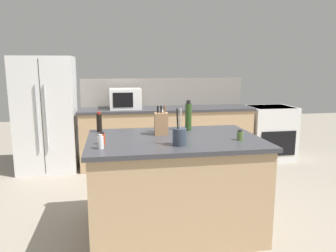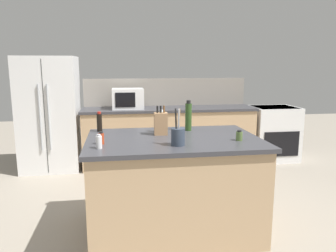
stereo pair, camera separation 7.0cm
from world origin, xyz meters
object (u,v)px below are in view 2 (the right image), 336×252
object	(u,v)px
spice_jar_paprika	(101,138)
dish_soap_bottle	(162,122)
microwave	(128,99)
utensil_crock	(178,136)
refrigerator	(50,114)
spice_jar_oregano	(239,136)
salt_shaker	(99,142)
range_oven	(273,133)
olive_oil_bottle	(188,116)
soy_sauce_bottle	(99,122)
knife_block	(161,123)

from	to	relation	value
spice_jar_paprika	dish_soap_bottle	bearing A→B (deg)	36.49
microwave	utensil_crock	world-z (taller)	utensil_crock
spice_jar_paprika	dish_soap_bottle	distance (m)	0.74
refrigerator	spice_jar_oregano	size ratio (longest dim) A/B	18.29
refrigerator	salt_shaker	world-z (taller)	refrigerator
microwave	spice_jar_paprika	xyz separation A→B (m)	(-0.30, -2.35, -0.11)
dish_soap_bottle	spice_jar_paprika	bearing A→B (deg)	-143.51
range_oven	olive_oil_bottle	size ratio (longest dim) A/B	2.87
dish_soap_bottle	soy_sauce_bottle	bearing A→B (deg)	168.10
range_oven	soy_sauce_bottle	distance (m)	3.39
knife_block	spice_jar_paprika	world-z (taller)	knife_block
olive_oil_bottle	soy_sauce_bottle	bearing A→B (deg)	174.60
range_oven	knife_block	world-z (taller)	knife_block
spice_jar_paprika	soy_sauce_bottle	world-z (taller)	soy_sauce_bottle
knife_block	dish_soap_bottle	size ratio (longest dim) A/B	1.25
refrigerator	utensil_crock	distance (m)	2.99
refrigerator	range_oven	world-z (taller)	refrigerator
knife_block	soy_sauce_bottle	size ratio (longest dim) A/B	1.40
spice_jar_oregano	soy_sauce_bottle	size ratio (longest dim) A/B	0.46
refrigerator	spice_jar_oregano	bearing A→B (deg)	-48.73
range_oven	utensil_crock	xyz separation A→B (m)	(-2.13, -2.50, 0.56)
salt_shaker	olive_oil_bottle	bearing A→B (deg)	35.31
range_oven	dish_soap_bottle	world-z (taller)	dish_soap_bottle
spice_jar_oregano	spice_jar_paprika	size ratio (longest dim) A/B	0.86
microwave	knife_block	xyz separation A→B (m)	(0.26, -2.03, -0.05)
knife_block	salt_shaker	bearing A→B (deg)	-137.96
utensil_crock	microwave	bearing A→B (deg)	98.00
salt_shaker	spice_jar_paprika	world-z (taller)	salt_shaker
spice_jar_oregano	olive_oil_bottle	size ratio (longest dim) A/B	0.30
range_oven	spice_jar_paprika	size ratio (longest dim) A/B	8.27
refrigerator	soy_sauce_bottle	xyz separation A→B (m)	(0.86, -1.83, 0.16)
refrigerator	spice_jar_paprika	distance (m)	2.57
utensil_crock	olive_oil_bottle	xyz separation A→B (m)	(0.23, 0.63, 0.07)
knife_block	soy_sauce_bottle	xyz separation A→B (m)	(-0.61, 0.25, -0.02)
range_oven	olive_oil_bottle	distance (m)	2.74
range_oven	knife_block	bearing A→B (deg)	-137.48
soy_sauce_bottle	dish_soap_bottle	xyz separation A→B (m)	(0.63, -0.13, 0.01)
dish_soap_bottle	range_oven	bearing A→B (deg)	41.10
refrigerator	salt_shaker	bearing A→B (deg)	-70.73
refrigerator	dish_soap_bottle	distance (m)	2.47
olive_oil_bottle	spice_jar_paprika	xyz separation A→B (m)	(-0.88, -0.48, -0.10)
refrigerator	olive_oil_bottle	xyz separation A→B (m)	(1.79, -1.92, 0.21)
utensil_crock	olive_oil_bottle	bearing A→B (deg)	70.18
olive_oil_bottle	soy_sauce_bottle	size ratio (longest dim) A/B	1.54
utensil_crock	soy_sauce_bottle	world-z (taller)	utensil_crock
utensil_crock	spice_jar_paprika	world-z (taller)	utensil_crock
range_oven	salt_shaker	distance (m)	3.79
spice_jar_paprika	soy_sauce_bottle	size ratio (longest dim) A/B	0.54
utensil_crock	dish_soap_bottle	distance (m)	0.59
range_oven	salt_shaker	world-z (taller)	salt_shaker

